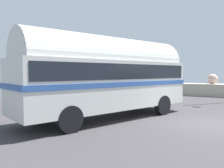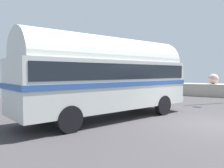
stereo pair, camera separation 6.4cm
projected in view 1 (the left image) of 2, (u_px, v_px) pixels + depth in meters
ground at (211, 124)px, 9.27m from camera, size 32.00×26.00×0.02m
vintage_coach at (108, 74)px, 10.26m from camera, size 5.15×8.89×3.70m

